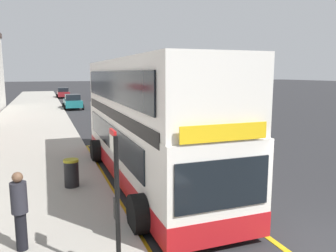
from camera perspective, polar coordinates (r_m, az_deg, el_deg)
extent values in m
plane|color=#28282B|center=(37.51, -11.20, 2.87)|extent=(260.00, 260.00, 0.00)
cube|color=#A39E93|center=(37.06, -21.95, 2.41)|extent=(6.00, 76.00, 0.14)
cube|color=white|center=(12.36, -3.65, -3.04)|extent=(2.53, 11.23, 2.30)
cube|color=white|center=(12.10, -3.76, 6.73)|extent=(2.51, 11.00, 1.90)
cube|color=red|center=(12.57, -3.62, -6.84)|extent=(2.55, 11.25, 0.60)
cube|color=black|center=(12.17, -3.71, 2.35)|extent=(2.56, 10.33, 0.36)
cube|color=black|center=(12.39, -9.91, -1.72)|extent=(0.04, 8.98, 0.90)
cube|color=black|center=(11.79, -9.80, 6.80)|extent=(0.04, 9.88, 1.00)
cube|color=black|center=(7.27, 9.43, -9.84)|extent=(2.23, 0.04, 1.10)
cube|color=yellow|center=(6.99, 9.67, -1.11)|extent=(2.03, 0.04, 0.36)
cylinder|color=black|center=(8.55, -4.52, -14.69)|extent=(0.56, 1.00, 1.00)
cylinder|color=black|center=(9.58, 11.65, -12.16)|extent=(0.56, 1.00, 1.00)
cylinder|color=black|center=(15.21, -11.92, -4.20)|extent=(0.56, 1.00, 1.00)
cylinder|color=black|center=(15.82, -2.14, -3.50)|extent=(0.56, 1.00, 1.00)
cube|color=gold|center=(12.27, -10.09, -9.78)|extent=(0.16, 13.63, 0.01)
cube|color=gold|center=(13.06, 2.68, -8.48)|extent=(0.16, 13.63, 0.01)
cube|color=gold|center=(18.92, -9.45, -3.06)|extent=(3.06, 0.16, 0.01)
cylinder|color=black|center=(6.30, -8.61, -13.89)|extent=(0.09, 0.09, 2.71)
cube|color=silver|center=(6.18, -9.36, -2.92)|extent=(0.05, 0.42, 0.30)
cube|color=red|center=(6.15, -9.40, -1.09)|extent=(0.05, 0.42, 0.10)
cube|color=black|center=(6.41, -8.79, -14.00)|extent=(0.06, 0.28, 0.40)
cube|color=maroon|center=(55.61, -17.46, 5.27)|extent=(1.76, 4.20, 0.72)
cube|color=black|center=(55.48, -17.49, 5.94)|extent=(1.52, 1.90, 0.60)
cylinder|color=black|center=(56.89, -18.46, 4.93)|extent=(0.22, 0.60, 0.60)
cylinder|color=black|center=(56.99, -16.57, 5.03)|extent=(0.22, 0.60, 0.60)
cylinder|color=black|center=(54.29, -18.35, 4.76)|extent=(0.22, 0.60, 0.60)
cylinder|color=black|center=(54.39, -16.38, 4.86)|extent=(0.22, 0.60, 0.60)
cube|color=#196066|center=(38.17, -15.95, 3.79)|extent=(1.76, 4.20, 0.72)
cube|color=black|center=(38.02, -15.98, 4.77)|extent=(1.52, 1.90, 0.60)
cylinder|color=black|center=(39.44, -17.44, 3.36)|extent=(0.22, 0.60, 0.60)
cylinder|color=black|center=(39.58, -14.73, 3.49)|extent=(0.22, 0.60, 0.60)
cylinder|color=black|center=(36.85, -17.22, 2.99)|extent=(0.22, 0.60, 0.60)
cylinder|color=black|center=(37.00, -14.32, 3.14)|extent=(0.22, 0.60, 0.60)
cube|color=black|center=(53.63, -10.89, 5.40)|extent=(1.76, 4.20, 0.72)
cube|color=black|center=(53.50, -10.89, 6.10)|extent=(1.52, 1.90, 0.60)
cylinder|color=black|center=(54.80, -12.08, 5.06)|extent=(0.22, 0.60, 0.60)
cylinder|color=black|center=(55.10, -10.15, 5.14)|extent=(0.22, 0.60, 0.60)
cylinder|color=black|center=(52.23, -11.66, 4.88)|extent=(0.22, 0.60, 0.60)
cylinder|color=black|center=(52.54, -9.63, 4.97)|extent=(0.22, 0.60, 0.60)
cylinder|color=black|center=(8.18, -23.77, -16.11)|extent=(0.24, 0.24, 0.85)
cylinder|color=#26262D|center=(7.90, -24.13, -11.10)|extent=(0.34, 0.34, 0.67)
sphere|color=brown|center=(7.76, -24.34, -7.98)|extent=(0.23, 0.23, 0.23)
cylinder|color=black|center=(11.80, -16.16, -7.89)|extent=(0.48, 0.48, 0.86)
cylinder|color=#A5991E|center=(11.68, -16.26, -5.68)|extent=(0.51, 0.51, 0.08)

